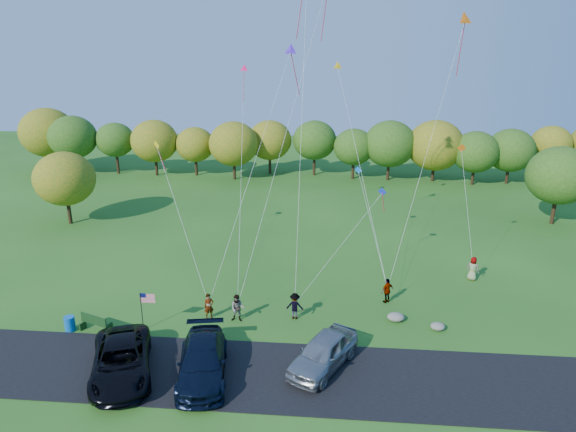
% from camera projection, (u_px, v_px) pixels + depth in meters
% --- Properties ---
extents(ground, '(140.00, 140.00, 0.00)m').
position_uv_depth(ground, '(279.00, 334.00, 30.42)').
color(ground, '#235217').
rests_on(ground, ground).
extents(asphalt_lane, '(44.00, 6.00, 0.06)m').
position_uv_depth(asphalt_lane, '(271.00, 375.00, 26.63)').
color(asphalt_lane, black).
rests_on(asphalt_lane, ground).
extents(treeline, '(77.29, 27.33, 8.21)m').
position_uv_depth(treeline, '(287.00, 143.00, 63.58)').
color(treeline, '#362413').
rests_on(treeline, ground).
extents(minivan_dark, '(4.81, 6.86, 1.74)m').
position_uv_depth(minivan_dark, '(121.00, 360.00, 26.30)').
color(minivan_dark, black).
rests_on(minivan_dark, asphalt_lane).
extents(minivan_navy, '(3.43, 6.27, 1.72)m').
position_uv_depth(minivan_navy, '(202.00, 361.00, 26.25)').
color(minivan_navy, black).
rests_on(minivan_navy, asphalt_lane).
extents(minivan_silver, '(4.20, 5.46, 1.74)m').
position_uv_depth(minivan_silver, '(323.00, 352.00, 26.99)').
color(minivan_silver, gray).
rests_on(minivan_silver, asphalt_lane).
extents(flyer_a, '(0.73, 0.63, 1.68)m').
position_uv_depth(flyer_a, '(209.00, 306.00, 31.92)').
color(flyer_a, '#4C4C59').
rests_on(flyer_a, ground).
extents(flyer_b, '(0.89, 0.71, 1.77)m').
position_uv_depth(flyer_b, '(238.00, 308.00, 31.60)').
color(flyer_b, '#4C4C59').
rests_on(flyer_b, ground).
extents(flyer_c, '(1.15, 0.71, 1.72)m').
position_uv_depth(flyer_c, '(295.00, 306.00, 31.91)').
color(flyer_c, '#4C4C59').
rests_on(flyer_c, ground).
extents(flyer_d, '(1.05, 0.94, 1.72)m').
position_uv_depth(flyer_d, '(387.00, 291.00, 33.91)').
color(flyer_d, '#4C4C59').
rests_on(flyer_d, ground).
extents(flyer_e, '(1.03, 0.93, 1.77)m').
position_uv_depth(flyer_e, '(473.00, 269.00, 37.18)').
color(flyer_e, '#4C4C59').
rests_on(flyer_e, ground).
extents(park_bench, '(1.91, 1.00, 1.09)m').
position_uv_depth(park_bench, '(95.00, 322.00, 30.58)').
color(park_bench, '#143814').
rests_on(park_bench, ground).
extents(trash_barrel, '(0.62, 0.62, 0.93)m').
position_uv_depth(trash_barrel, '(70.00, 324.00, 30.65)').
color(trash_barrel, '#0B5AB2').
rests_on(trash_barrel, ground).
extents(flag_assembly, '(0.91, 0.59, 2.46)m').
position_uv_depth(flag_assembly, '(145.00, 302.00, 30.31)').
color(flag_assembly, black).
rests_on(flag_assembly, ground).
extents(boulder_near, '(1.06, 0.83, 0.53)m').
position_uv_depth(boulder_near, '(396.00, 317.00, 31.80)').
color(boulder_near, '#9D9889').
rests_on(boulder_near, ground).
extents(boulder_far, '(0.87, 0.73, 0.45)m').
position_uv_depth(boulder_far, '(438.00, 326.00, 30.82)').
color(boulder_far, gray).
rests_on(boulder_far, ground).
extents(kites_aloft, '(23.28, 7.98, 17.14)m').
position_uv_depth(kites_aloft, '(332.00, 24.00, 37.03)').
color(kites_aloft, orange).
rests_on(kites_aloft, ground).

